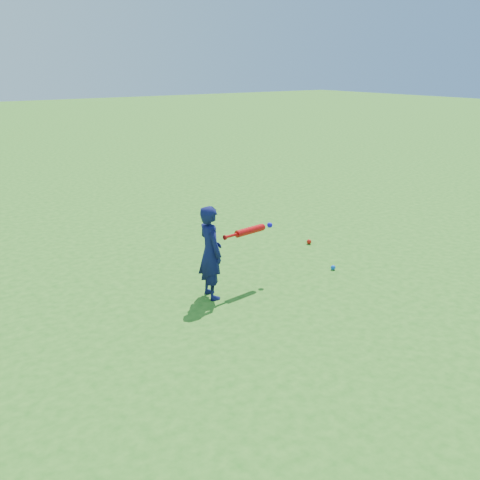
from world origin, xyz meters
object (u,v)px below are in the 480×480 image
(child, at_px, (211,252))
(ground_ball_blue, at_px, (333,268))
(bat_swing, at_px, (252,230))
(ground_ball_red, at_px, (309,242))

(child, height_order, ground_ball_blue, child)
(child, relative_size, ground_ball_blue, 17.31)
(bat_swing, bearing_deg, ground_ball_blue, -18.50)
(ground_ball_blue, height_order, bat_swing, bat_swing)
(child, xyz_separation_m, ground_ball_blue, (1.95, -0.23, -0.57))
(ground_ball_blue, bearing_deg, ground_ball_red, 65.09)
(child, distance_m, ground_ball_blue, 2.04)
(child, bearing_deg, ground_ball_red, -63.61)
(ground_ball_red, xyz_separation_m, ground_ball_blue, (-0.50, -1.07, -0.01))
(ground_ball_red, bearing_deg, child, -160.93)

